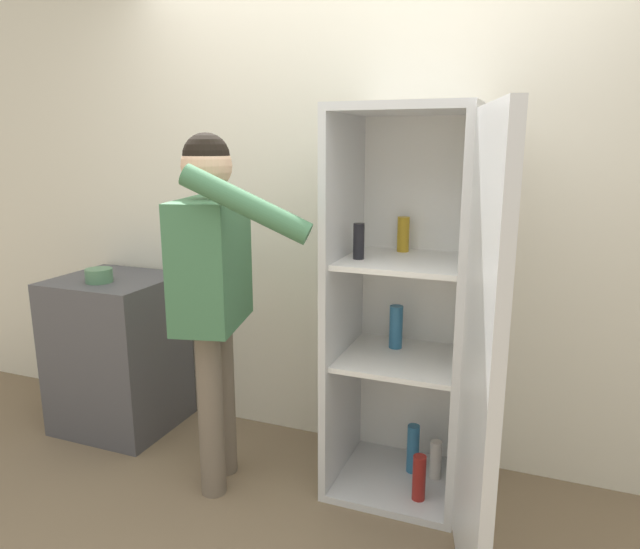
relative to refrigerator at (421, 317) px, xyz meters
The scene contains 5 objects.
wall_back 0.70m from the refrigerator, 132.88° to the left, with size 7.00×0.06×2.55m.
refrigerator is the anchor object (origin of this frame).
person 0.95m from the refrigerator, 166.59° to the right, with size 0.74×0.59×1.67m.
counter 1.82m from the refrigerator, behind, with size 0.63×0.58×0.89m.
bowl 1.76m from the refrigerator, behind, with size 0.14×0.14×0.08m.
Camera 1 is at (0.86, -1.83, 1.62)m, focal length 32.00 mm.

